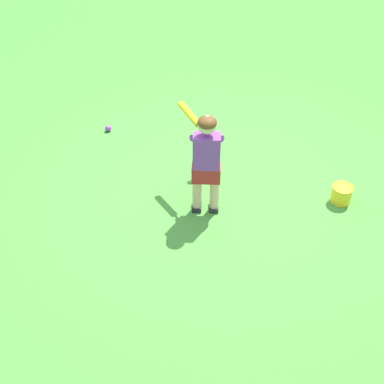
{
  "coord_description": "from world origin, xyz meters",
  "views": [
    {
      "loc": [
        -1.59,
        3.78,
        3.42
      ],
      "look_at": [
        0.01,
        0.55,
        0.45
      ],
      "focal_mm": 48.31,
      "sensor_mm": 36.0,
      "label": 1
    }
  ],
  "objects_px": {
    "play_ball_far_right": "(108,128)",
    "toy_bucket": "(342,194)",
    "batting_tee": "(206,160)",
    "child_batter": "(205,155)"
  },
  "relations": [
    {
      "from": "child_batter",
      "to": "play_ball_far_right",
      "type": "xyz_separation_m",
      "value": [
        1.65,
        -0.76,
        -0.61
      ]
    },
    {
      "from": "batting_tee",
      "to": "toy_bucket",
      "type": "height_order",
      "value": "batting_tee"
    },
    {
      "from": "batting_tee",
      "to": "toy_bucket",
      "type": "distance_m",
      "value": 1.47
    },
    {
      "from": "child_batter",
      "to": "batting_tee",
      "type": "distance_m",
      "value": 0.87
    },
    {
      "from": "play_ball_far_right",
      "to": "batting_tee",
      "type": "height_order",
      "value": "batting_tee"
    },
    {
      "from": "batting_tee",
      "to": "toy_bucket",
      "type": "relative_size",
      "value": 2.87
    },
    {
      "from": "toy_bucket",
      "to": "child_batter",
      "type": "bearing_deg",
      "value": 30.53
    },
    {
      "from": "play_ball_far_right",
      "to": "batting_tee",
      "type": "relative_size",
      "value": 0.12
    },
    {
      "from": "play_ball_far_right",
      "to": "toy_bucket",
      "type": "bearing_deg",
      "value": 178.81
    },
    {
      "from": "toy_bucket",
      "to": "batting_tee",
      "type": "bearing_deg",
      "value": 3.24
    }
  ]
}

